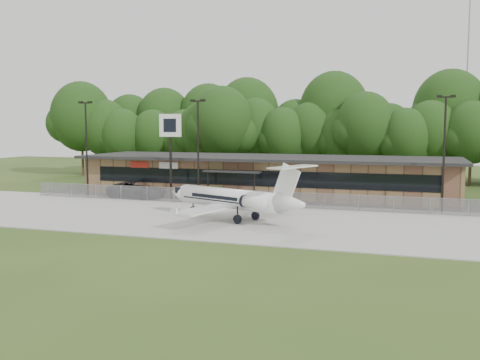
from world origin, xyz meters
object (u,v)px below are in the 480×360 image
(pole_sign, at_px, (170,134))
(suv, at_px, (137,190))
(business_jet, at_px, (234,200))
(terminal, at_px, (266,175))

(pole_sign, bearing_deg, suv, 175.93)
(business_jet, distance_m, pole_sign, 14.98)
(terminal, distance_m, business_jet, 16.99)
(terminal, relative_size, pole_sign, 4.65)
(business_jet, bearing_deg, suv, 167.97)
(business_jet, bearing_deg, pole_sign, 158.82)
(terminal, height_order, business_jet, business_jet)
(terminal, bearing_deg, business_jet, -83.02)
(terminal, bearing_deg, pole_sign, -138.87)
(suv, xyz_separation_m, pole_sign, (4.03, -0.03, 5.86))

